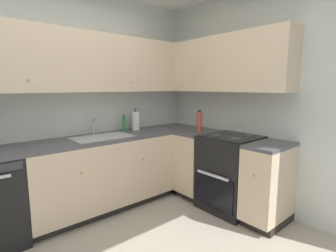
{
  "coord_description": "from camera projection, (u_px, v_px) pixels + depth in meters",
  "views": [
    {
      "loc": [
        -0.92,
        -1.45,
        1.47
      ],
      "look_at": [
        0.98,
        0.75,
        1.03
      ],
      "focal_mm": 27.3,
      "sensor_mm": 36.0,
      "label": 1
    }
  ],
  "objects": [
    {
      "name": "lower_cabinets_back",
      "position": [
        103.0,
        174.0,
        3.09
      ],
      "size": [
        1.73,
        0.62,
        0.86
      ],
      "color": "beige",
      "rests_on": "ground_plane"
    },
    {
      "name": "faucet",
      "position": [
        95.0,
        125.0,
        3.13
      ],
      "size": [
        0.07,
        0.16,
        0.2
      ],
      "color": "silver",
      "rests_on": "countertop_back"
    },
    {
      "name": "wall_back",
      "position": [
        54.0,
        101.0,
        2.93
      ],
      "size": [
        3.86,
        0.05,
        2.63
      ],
      "primitive_type": "cube",
      "color": "silver",
      "rests_on": "ground_plane"
    },
    {
      "name": "oven_range",
      "position": [
        231.0,
        172.0,
        3.1
      ],
      "size": [
        0.68,
        0.62,
        1.04
      ],
      "color": "black",
      "rests_on": "ground_plane"
    },
    {
      "name": "oil_bottle",
      "position": [
        199.0,
        121.0,
        3.38
      ],
      "size": [
        0.07,
        0.07,
        0.28
      ],
      "color": "#BF4C3F",
      "rests_on": "countertop_right"
    },
    {
      "name": "paper_towel_roll",
      "position": [
        136.0,
        121.0,
        3.5
      ],
      "size": [
        0.11,
        0.11,
        0.31
      ],
      "color": "white",
      "rests_on": "countertop_back"
    },
    {
      "name": "upper_cabinets_back",
      "position": [
        79.0,
        62.0,
        2.89
      ],
      "size": [
        2.62,
        0.34,
        0.67
      ],
      "color": "beige"
    },
    {
      "name": "countertop_back",
      "position": [
        101.0,
        138.0,
        3.02
      ],
      "size": [
        2.94,
        0.6,
        0.03
      ],
      "primitive_type": "cube",
      "color": "#4C4C51",
      "rests_on": "lower_cabinets_back"
    },
    {
      "name": "countertop_right",
      "position": [
        229.0,
        138.0,
        3.05
      ],
      "size": [
        0.6,
        1.37,
        0.03
      ],
      "color": "#4C4C51",
      "rests_on": "lower_cabinets_right"
    },
    {
      "name": "wall_right",
      "position": [
        271.0,
        101.0,
        2.94
      ],
      "size": [
        0.05,
        3.31,
        2.63
      ],
      "primitive_type": "cube",
      "color": "silver",
      "rests_on": "ground_plane"
    },
    {
      "name": "upper_cabinets_right",
      "position": [
        218.0,
        65.0,
        3.24
      ],
      "size": [
        0.32,
        1.92,
        0.67
      ],
      "color": "beige"
    },
    {
      "name": "lower_cabinets_right",
      "position": [
        228.0,
        173.0,
        3.12
      ],
      "size": [
        0.62,
        1.37,
        0.86
      ],
      "color": "beige",
      "rests_on": "ground_plane"
    },
    {
      "name": "sink",
      "position": [
        102.0,
        141.0,
        3.0
      ],
      "size": [
        0.68,
        0.4,
        0.1
      ],
      "color": "#B7B7BC",
      "rests_on": "countertop_back"
    },
    {
      "name": "soap_bottle",
      "position": [
        124.0,
        124.0,
        3.41
      ],
      "size": [
        0.05,
        0.05,
        0.22
      ],
      "color": "#338C4C",
      "rests_on": "countertop_back"
    }
  ]
}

